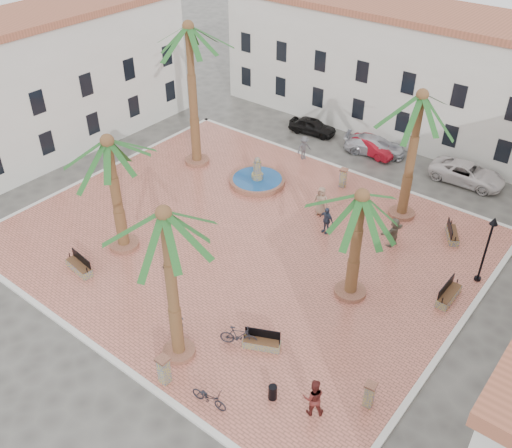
% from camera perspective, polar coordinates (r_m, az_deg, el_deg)
% --- Properties ---
extents(ground, '(120.00, 120.00, 0.00)m').
position_cam_1_polar(ground, '(34.12, -1.32, -1.60)').
color(ground, '#56544F').
rests_on(ground, ground).
extents(plaza, '(26.00, 22.00, 0.15)m').
position_cam_1_polar(plaza, '(34.07, -1.32, -1.50)').
color(plaza, '#C76D5A').
rests_on(plaza, ground).
extents(kerb_n, '(26.30, 0.30, 0.16)m').
position_cam_1_polar(kerb_n, '(41.75, 8.35, 5.60)').
color(kerb_n, silver).
rests_on(kerb_n, ground).
extents(kerb_s, '(26.30, 0.30, 0.16)m').
position_cam_1_polar(kerb_s, '(28.64, -15.73, -11.79)').
color(kerb_s, silver).
rests_on(kerb_s, ground).
extents(kerb_e, '(0.30, 22.30, 0.16)m').
position_cam_1_polar(kerb_e, '(29.55, 18.93, -10.77)').
color(kerb_e, silver).
rests_on(kerb_e, ground).
extents(kerb_w, '(0.30, 22.30, 0.16)m').
position_cam_1_polar(kerb_w, '(42.27, -15.12, 5.09)').
color(kerb_w, silver).
rests_on(kerb_w, ground).
extents(building_north, '(30.40, 7.40, 9.50)m').
position_cam_1_polar(building_north, '(47.23, 14.72, 14.68)').
color(building_north, silver).
rests_on(building_north, ground).
extents(building_west, '(6.40, 24.40, 10.00)m').
position_cam_1_polar(building_west, '(44.87, -21.01, 12.78)').
color(building_west, silver).
rests_on(building_west, ground).
extents(fountain, '(3.84, 3.84, 1.98)m').
position_cam_1_polar(fountain, '(39.17, 0.13, 4.46)').
color(fountain, '#9E5F49').
rests_on(fountain, plaza).
extents(palm_nw, '(5.75, 5.75, 10.17)m').
position_cam_1_polar(palm_nw, '(38.66, -6.70, 17.60)').
color(palm_nw, '#9E5F49').
rests_on(palm_nw, plaza).
extents(palm_sw, '(5.58, 5.58, 7.21)m').
position_cam_1_polar(palm_sw, '(31.12, -14.44, 6.61)').
color(palm_sw, '#9E5F49').
rests_on(palm_sw, plaza).
extents(palm_s, '(5.00, 5.00, 8.22)m').
position_cam_1_polar(palm_s, '(22.87, -9.04, -0.71)').
color(palm_s, '#9E5F49').
rests_on(palm_s, plaza).
extents(palm_e, '(5.43, 5.43, 6.43)m').
position_cam_1_polar(palm_e, '(27.46, 10.39, 1.31)').
color(palm_e, '#9E5F49').
rests_on(palm_e, plaza).
extents(palm_ne, '(5.34, 5.34, 8.36)m').
position_cam_1_polar(palm_ne, '(33.86, 16.06, 10.89)').
color(palm_ne, '#9E5F49').
rests_on(palm_ne, plaza).
extents(bench_s, '(1.95, 0.79, 1.00)m').
position_cam_1_polar(bench_s, '(32.91, -17.25, -4.10)').
color(bench_s, '#797257').
rests_on(bench_s, plaza).
extents(bench_se, '(1.86, 1.27, 0.95)m').
position_cam_1_polar(bench_se, '(27.35, 0.58, -11.81)').
color(bench_se, '#797257').
rests_on(bench_se, plaza).
extents(bench_e, '(0.63, 1.98, 1.04)m').
position_cam_1_polar(bench_e, '(31.30, 18.69, -6.75)').
color(bench_e, '#797257').
rests_on(bench_e, plaza).
extents(bench_ne, '(1.37, 1.82, 0.94)m').
position_cam_1_polar(bench_ne, '(35.82, 19.02, -0.98)').
color(bench_ne, '#797257').
rests_on(bench_ne, plaza).
extents(lamppost_s, '(0.49, 0.49, 4.48)m').
position_cam_1_polar(lamppost_s, '(26.47, -8.60, -5.91)').
color(lamppost_s, black).
rests_on(lamppost_s, plaza).
extents(lamppost_e, '(0.44, 0.44, 4.08)m').
position_cam_1_polar(lamppost_e, '(31.68, 22.29, -1.37)').
color(lamppost_e, black).
rests_on(lamppost_e, plaza).
extents(bollard_se, '(0.53, 0.53, 1.48)m').
position_cam_1_polar(bollard_se, '(25.93, -9.20, -14.19)').
color(bollard_se, '#797257').
rests_on(bollard_se, plaza).
extents(bollard_n, '(0.54, 0.54, 1.35)m').
position_cam_1_polar(bollard_n, '(39.01, 8.71, 4.61)').
color(bollard_n, '#797257').
rests_on(bollard_n, plaza).
extents(bollard_e, '(0.52, 0.52, 1.31)m').
position_cam_1_polar(bollard_e, '(25.35, 11.28, -16.36)').
color(bollard_e, '#797257').
rests_on(bollard_e, plaza).
extents(litter_bin, '(0.38, 0.38, 0.74)m').
position_cam_1_polar(litter_bin, '(25.37, 1.68, -16.48)').
color(litter_bin, black).
rests_on(litter_bin, plaza).
extents(cyclist_a, '(0.78, 0.66, 1.81)m').
position_cam_1_polar(cyclist_a, '(27.64, -7.69, -9.68)').
color(cyclist_a, '#323C4F').
rests_on(cyclist_a, plaza).
extents(bicycle_a, '(1.79, 0.80, 0.91)m').
position_cam_1_polar(bicycle_a, '(25.17, -4.71, -16.87)').
color(bicycle_a, black).
rests_on(bicycle_a, plaza).
extents(cyclist_b, '(1.17, 1.13, 1.90)m').
position_cam_1_polar(cyclist_b, '(24.58, 5.77, -16.86)').
color(cyclist_b, '#591D1B').
rests_on(cyclist_b, plaza).
extents(bicycle_b, '(1.88, 1.30, 1.11)m').
position_cam_1_polar(bicycle_b, '(27.26, -1.73, -11.14)').
color(bicycle_b, black).
rests_on(bicycle_b, plaza).
extents(pedestrian_fountain_a, '(1.04, 0.79, 1.91)m').
position_cam_1_polar(pedestrian_fountain_a, '(35.85, 6.53, 2.31)').
color(pedestrian_fountain_a, '#A07E67').
rests_on(pedestrian_fountain_a, plaza).
extents(pedestrian_fountain_b, '(1.08, 0.58, 1.75)m').
position_cam_1_polar(pedestrian_fountain_b, '(34.27, 7.04, 0.40)').
color(pedestrian_fountain_b, '#334057').
rests_on(pedestrian_fountain_b, plaza).
extents(pedestrian_north, '(1.02, 1.31, 1.79)m').
position_cam_1_polar(pedestrian_north, '(42.08, 4.83, 7.61)').
color(pedestrian_north, '#49494D').
rests_on(pedestrian_north, plaza).
extents(pedestrian_east, '(1.03, 1.79, 1.84)m').
position_cam_1_polar(pedestrian_east, '(33.88, 13.61, -0.79)').
color(pedestrian_east, '#6A6050').
rests_on(pedestrian_east, plaza).
extents(car_black, '(3.98, 2.09, 1.29)m').
position_cam_1_polar(car_black, '(46.34, 5.67, 9.72)').
color(car_black, black).
rests_on(car_black, ground).
extents(car_red, '(4.02, 1.87, 1.28)m').
position_cam_1_polar(car_red, '(43.90, 11.45, 7.64)').
color(car_red, maroon).
rests_on(car_red, ground).
extents(car_silver, '(4.92, 3.13, 1.33)m').
position_cam_1_polar(car_silver, '(44.00, 11.81, 7.70)').
color(car_silver, silver).
rests_on(car_silver, ground).
extents(car_white, '(5.12, 2.50, 1.40)m').
position_cam_1_polar(car_white, '(41.95, 20.39, 4.76)').
color(car_white, silver).
rests_on(car_white, ground).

